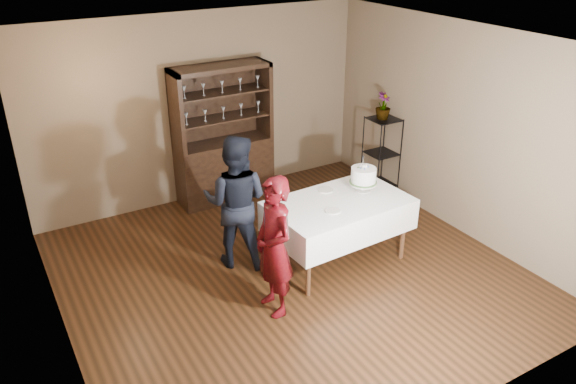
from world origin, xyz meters
name	(u,v)px	position (x,y,z in m)	size (l,w,h in m)	color
floor	(290,273)	(0.00, 0.00, 0.00)	(5.00, 5.00, 0.00)	black
ceiling	(291,42)	(0.00, 0.00, 2.70)	(5.00, 5.00, 0.00)	silver
back_wall	(202,109)	(0.00, 2.50, 1.35)	(5.00, 0.02, 2.70)	brown
wall_left	(46,227)	(-2.50, 0.00, 1.35)	(0.02, 5.00, 2.70)	brown
wall_right	(458,130)	(2.50, 0.00, 1.35)	(0.02, 5.00, 2.70)	brown
china_hutch	(224,156)	(0.20, 2.25, 0.66)	(1.40, 0.48, 2.00)	black
plant_etagere	(381,153)	(2.28, 1.20, 0.65)	(0.42, 0.42, 1.20)	black
cake_table	(338,216)	(0.64, -0.04, 0.62)	(1.68, 1.08, 0.82)	white
woman	(274,247)	(-0.48, -0.49, 0.77)	(0.56, 0.37, 1.55)	#32040D
man	(236,202)	(-0.42, 0.55, 0.82)	(0.79, 0.62, 1.64)	black
cake	(363,177)	(1.04, 0.05, 1.00)	(0.38, 0.38, 0.47)	silver
plate_near	(333,211)	(0.43, -0.21, 0.82)	(0.18, 0.18, 0.01)	silver
plate_far	(326,190)	(0.66, 0.27, 0.82)	(0.18, 0.18, 0.01)	silver
potted_plant	(383,106)	(2.25, 1.20, 1.38)	(0.22, 0.22, 0.39)	#3E632F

